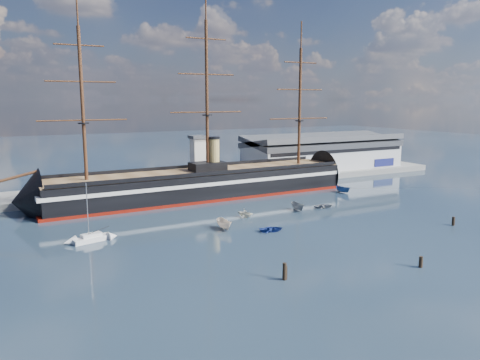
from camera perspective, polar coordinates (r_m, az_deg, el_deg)
name	(u,v)px	position (r m, az deg, el deg)	size (l,w,h in m)	color
ground	(239,211)	(119.63, -0.17, -3.81)	(600.00, 600.00, 0.00)	#182535
quay	(215,185)	(155.55, -3.12, -0.65)	(180.00, 18.00, 2.00)	slate
warehouse	(323,153)	(182.83, 10.10, 3.30)	(63.00, 21.00, 11.60)	#B7BABC
quay_tower	(198,158)	(148.55, -5.12, 2.64)	(5.00, 5.00, 15.00)	silver
warship	(196,184)	(135.15, -5.38, -0.52)	(113.03, 17.95, 53.94)	black
sailboat	(92,238)	(98.85, -17.64, -6.74)	(7.80, 3.90, 11.99)	silver
motorboat_a	(224,229)	(103.05, -1.92, -6.05)	(6.97, 2.56, 2.79)	beige
motorboat_b	(271,231)	(101.79, 3.86, -6.26)	(3.22, 1.29, 1.50)	navy
motorboat_c	(298,210)	(121.16, 7.08, -3.71)	(6.28, 2.30, 2.51)	slate
motorboat_d	(245,217)	(113.46, 0.62, -4.56)	(6.51, 2.82, 2.39)	silver
motorboat_e	(324,208)	(125.09, 10.17, -3.36)	(3.13, 1.25, 1.46)	slate
motorboat_f	(343,193)	(146.54, 12.44, -1.51)	(6.24, 2.29, 2.50)	navy
piling_near_left	(284,280)	(75.75, 5.43, -12.02)	(0.64, 0.64, 3.49)	black
piling_near_mid	(420,267)	(86.25, 21.13, -9.90)	(0.64, 0.64, 2.63)	black
piling_far_right	(453,225)	(116.67, 24.53, -5.06)	(0.64, 0.64, 2.70)	black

